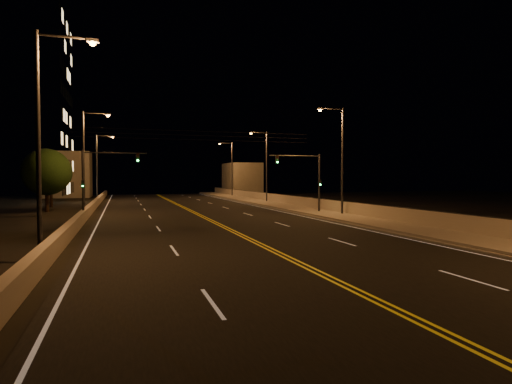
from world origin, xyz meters
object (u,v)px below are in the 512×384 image
object	(u,v)px
streetlight_5	(87,155)
tree_0	(47,172)
streetlight_2	(265,162)
streetlight_1	(340,154)
traffic_signal_right	(309,176)
traffic_signal_left	(97,176)
streetlight_3	(231,166)
streetlight_4	(45,129)
tree_1	(51,172)
streetlight_6	(99,163)

from	to	relation	value
streetlight_5	tree_0	bearing A→B (deg)	130.56
streetlight_2	streetlight_1	bearing A→B (deg)	-90.00
traffic_signal_right	tree_0	size ratio (longest dim) A/B	0.89
streetlight_5	streetlight_2	bearing A→B (deg)	28.43
traffic_signal_left	tree_0	world-z (taller)	tree_0
streetlight_3	streetlight_4	xyz separation A→B (m)	(-21.47, -53.20, 0.00)
streetlight_2	streetlight_3	bearing A→B (deg)	90.00
traffic_signal_right	streetlight_5	bearing A→B (deg)	163.15
traffic_signal_right	traffic_signal_left	world-z (taller)	same
streetlight_4	tree_0	size ratio (longest dim) A/B	1.50
streetlight_5	traffic_signal_right	distance (m)	20.87
streetlight_3	traffic_signal_right	bearing A→B (deg)	-92.48
streetlight_4	streetlight_3	bearing A→B (deg)	68.03
traffic_signal_left	tree_0	size ratio (longest dim) A/B	0.89
streetlight_4	streetlight_1	bearing A→B (deg)	32.78
traffic_signal_right	tree_0	distance (m)	26.37
streetlight_2	tree_0	xyz separation A→B (m)	(-25.61, -6.79, -1.50)
tree_1	streetlight_5	bearing A→B (deg)	-68.92
streetlight_4	traffic_signal_left	bearing A→B (deg)	85.99
streetlight_1	streetlight_6	xyz separation A→B (m)	(-21.47, 31.77, 0.00)
streetlight_4	streetlight_6	world-z (taller)	same
streetlight_4	traffic_signal_right	bearing A→B (deg)	40.18
streetlight_3	tree_1	world-z (taller)	streetlight_3
streetlight_2	traffic_signal_left	size ratio (longest dim) A/B	1.69
streetlight_3	streetlight_5	bearing A→B (deg)	-125.24
traffic_signal_right	traffic_signal_left	bearing A→B (deg)	180.00
traffic_signal_right	streetlight_6	bearing A→B (deg)	124.63
tree_1	streetlight_3	bearing A→B (deg)	34.03
streetlight_1	tree_1	world-z (taller)	streetlight_1
streetlight_5	tree_1	distance (m)	13.59
streetlight_1	traffic_signal_left	bearing A→B (deg)	171.67
streetlight_1	streetlight_4	world-z (taller)	same
streetlight_3	streetlight_6	size ratio (longest dim) A/B	1.00
streetlight_1	tree_0	bearing A→B (deg)	151.63
streetlight_4	traffic_signal_left	xyz separation A→B (m)	(1.18, 16.79, -1.90)
streetlight_3	traffic_signal_right	distance (m)	36.49
streetlight_1	streetlight_6	distance (m)	38.34
streetlight_1	traffic_signal_right	xyz separation A→B (m)	(-1.58, 2.97, -1.90)
streetlight_6	streetlight_3	bearing A→B (deg)	19.52
streetlight_5	streetlight_3	bearing A→B (deg)	54.76
streetlight_5	streetlight_4	bearing A→B (deg)	-90.00
streetlight_2	tree_1	world-z (taller)	streetlight_2
streetlight_1	streetlight_6	bearing A→B (deg)	124.05
streetlight_5	traffic_signal_left	xyz separation A→B (m)	(1.18, -6.02, -1.90)
streetlight_5	traffic_signal_right	size ratio (longest dim) A/B	1.69
streetlight_6	traffic_signal_left	distance (m)	28.89
streetlight_4	tree_1	distance (m)	35.79
streetlight_3	streetlight_5	world-z (taller)	same
streetlight_3	tree_1	distance (m)	31.80
streetlight_2	streetlight_4	world-z (taller)	same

